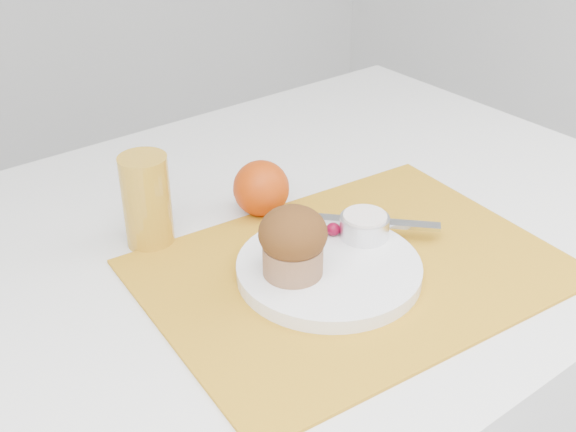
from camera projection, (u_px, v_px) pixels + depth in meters
placemat at (353, 270)px, 0.89m from camera, size 0.52×0.40×0.00m
plate at (329, 269)px, 0.87m from camera, size 0.23×0.23×0.02m
ramekin at (364, 226)px, 0.91m from camera, size 0.07×0.07×0.03m
cream at (365, 217)px, 0.90m from camera, size 0.06×0.06×0.01m
raspberry_near at (307, 235)px, 0.90m from camera, size 0.02×0.02×0.02m
raspberry_far at (333, 229)px, 0.91m from camera, size 0.02×0.02×0.02m
butter_knife at (359, 221)px, 0.94m from camera, size 0.16×0.16×0.01m
orange at (261, 188)px, 0.99m from camera, size 0.08×0.08×0.08m
juice_glass at (147, 201)px, 0.91m from camera, size 0.07×0.07×0.12m
muffin at (293, 242)px, 0.82m from camera, size 0.09×0.09×0.09m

